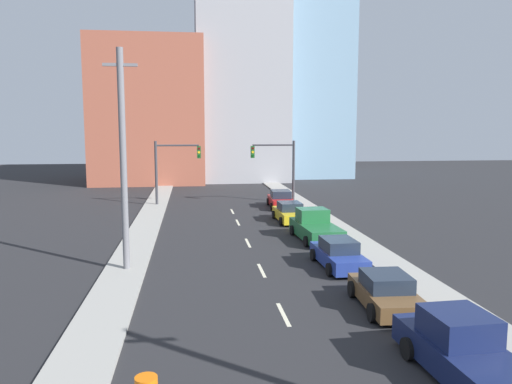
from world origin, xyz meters
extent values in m
cube|color=#9E9B93|center=(-6.67, 47.80, 0.06)|extent=(2.06, 95.61, 0.12)
cube|color=#9E9B93|center=(6.67, 47.80, 0.06)|extent=(2.06, 95.61, 0.12)
cube|color=beige|center=(0.00, 14.73, 0.00)|extent=(0.16, 2.40, 0.01)
cube|color=beige|center=(0.00, 20.65, 0.00)|extent=(0.16, 2.40, 0.01)
cube|color=beige|center=(0.00, 26.68, 0.00)|extent=(0.16, 2.40, 0.01)
cube|color=beige|center=(0.00, 33.45, 0.00)|extent=(0.16, 2.40, 0.01)
cube|color=beige|center=(0.00, 38.49, 0.00)|extent=(0.16, 2.40, 0.01)
cube|color=#9E513D|center=(-8.73, 65.63, 9.08)|extent=(14.00, 16.00, 18.17)
cube|color=#99999E|center=(3.43, 69.63, 15.71)|extent=(12.00, 20.00, 31.43)
cube|color=#7A9EB7|center=(12.69, 73.63, 17.40)|extent=(13.00, 20.00, 34.80)
cylinder|color=#38383D|center=(-6.55, 42.69, 2.93)|extent=(0.24, 0.24, 5.86)
cylinder|color=#38383D|center=(-4.61, 42.69, 5.46)|extent=(3.87, 0.16, 0.16)
cube|color=#194C1E|center=(-2.68, 42.69, 4.83)|extent=(0.34, 0.32, 1.10)
cylinder|color=#4C0C0C|center=(-2.68, 42.52, 5.17)|extent=(0.22, 0.04, 0.22)
cylinder|color=yellow|center=(-2.68, 42.52, 4.83)|extent=(0.22, 0.04, 0.22)
cylinder|color=#0C3F14|center=(-2.68, 42.52, 4.49)|extent=(0.22, 0.04, 0.22)
cylinder|color=#38383D|center=(6.12, 42.69, 2.93)|extent=(0.24, 0.24, 5.86)
cylinder|color=#38383D|center=(4.18, 42.69, 5.46)|extent=(3.87, 0.16, 0.16)
cube|color=#194C1E|center=(2.25, 42.69, 4.83)|extent=(0.34, 0.32, 1.10)
cylinder|color=#4C0C0C|center=(2.25, 42.52, 5.17)|extent=(0.22, 0.04, 0.22)
cylinder|color=yellow|center=(2.25, 42.52, 4.83)|extent=(0.22, 0.04, 0.22)
cylinder|color=#0C3F14|center=(2.25, 42.52, 4.49)|extent=(0.22, 0.04, 0.22)
cylinder|color=slate|center=(-6.60, 21.46, 5.36)|extent=(0.32, 0.32, 10.73)
cube|color=slate|center=(-6.60, 21.46, 9.93)|extent=(1.60, 0.14, 0.14)
cylinder|color=orange|center=(-4.53, 8.66, 0.85)|extent=(0.56, 0.56, 0.19)
cube|color=#141E47|center=(4.13, 8.69, 0.59)|extent=(2.17, 6.34, 0.80)
cube|color=#141E47|center=(4.09, 9.63, 1.40)|extent=(1.76, 1.95, 0.81)
cylinder|color=black|center=(3.06, 10.59, 0.34)|extent=(0.25, 0.69, 0.68)
cylinder|color=black|center=(5.04, 10.67, 0.34)|extent=(0.25, 0.69, 0.68)
cube|color=brown|center=(4.08, 14.89, 0.49)|extent=(2.07, 4.40, 0.61)
cube|color=#1E2838|center=(4.08, 14.89, 1.09)|extent=(1.73, 2.02, 0.58)
cylinder|color=black|center=(3.18, 16.27, 0.34)|extent=(0.25, 0.69, 0.68)
cylinder|color=black|center=(5.11, 16.18, 0.34)|extent=(0.25, 0.69, 0.68)
cylinder|color=black|center=(3.05, 13.60, 0.34)|extent=(0.25, 0.69, 0.68)
cylinder|color=black|center=(4.98, 13.51, 0.34)|extent=(0.25, 0.69, 0.68)
cube|color=navy|center=(3.93, 20.75, 0.51)|extent=(1.87, 4.64, 0.67)
cube|color=#1E2838|center=(3.93, 20.75, 1.15)|extent=(1.59, 2.11, 0.61)
cylinder|color=black|center=(2.99, 22.15, 0.32)|extent=(0.24, 0.64, 0.63)
cylinder|color=black|center=(4.80, 22.20, 0.32)|extent=(0.24, 0.64, 0.63)
cylinder|color=black|center=(3.07, 19.30, 0.32)|extent=(0.24, 0.64, 0.63)
cylinder|color=black|center=(4.88, 19.35, 0.32)|extent=(0.24, 0.64, 0.63)
cube|color=#1E6033|center=(4.33, 26.95, 0.61)|extent=(2.39, 5.41, 0.86)
cube|color=#1E6033|center=(4.29, 27.74, 1.46)|extent=(1.94, 1.69, 0.85)
cylinder|color=black|center=(3.16, 28.54, 0.32)|extent=(0.25, 0.65, 0.64)
cylinder|color=black|center=(5.34, 28.65, 0.32)|extent=(0.25, 0.65, 0.64)
cylinder|color=black|center=(3.33, 25.25, 0.32)|extent=(0.25, 0.65, 0.64)
cylinder|color=black|center=(5.51, 25.36, 0.32)|extent=(0.25, 0.65, 0.64)
cube|color=gold|center=(3.93, 33.35, 0.51)|extent=(1.92, 4.67, 0.69)
cube|color=#1E2838|center=(3.93, 33.35, 1.16)|extent=(1.65, 2.12, 0.62)
cylinder|color=black|center=(2.95, 34.77, 0.31)|extent=(0.23, 0.62, 0.61)
cylinder|color=black|center=(4.84, 34.81, 0.31)|extent=(0.23, 0.62, 0.61)
cylinder|color=black|center=(3.02, 31.90, 0.31)|extent=(0.23, 0.62, 0.61)
cylinder|color=black|center=(4.90, 31.94, 0.31)|extent=(0.23, 0.62, 0.61)
cube|color=red|center=(4.44, 40.07, 0.53)|extent=(2.07, 4.88, 0.71)
cube|color=#1E2838|center=(4.44, 40.07, 1.21)|extent=(1.73, 2.23, 0.64)
cylinder|color=black|center=(3.54, 41.60, 0.32)|extent=(0.25, 0.65, 0.64)
cylinder|color=black|center=(5.47, 41.52, 0.32)|extent=(0.25, 0.65, 0.64)
cylinder|color=black|center=(3.41, 38.63, 0.32)|extent=(0.25, 0.65, 0.64)
cylinder|color=black|center=(5.34, 38.54, 0.32)|extent=(0.25, 0.65, 0.64)
camera|label=1|loc=(-3.33, -3.06, 6.95)|focal=35.00mm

